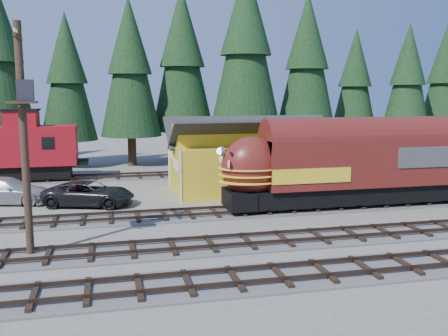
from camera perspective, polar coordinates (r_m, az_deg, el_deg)
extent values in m
plane|color=#6B665B|center=(27.09, 10.21, -6.68)|extent=(120.00, 120.00, 0.00)
cube|color=#4C4947|center=(35.37, 22.63, -3.53)|extent=(68.00, 3.20, 0.08)
cube|color=#38281E|center=(34.76, 23.34, -3.42)|extent=(68.00, 0.08, 0.16)
cube|color=#38281E|center=(35.90, 21.98, -2.98)|extent=(68.00, 0.08, 0.16)
cube|color=#4C4947|center=(42.52, -12.35, -1.09)|extent=(32.00, 3.20, 0.08)
cube|color=#38281E|center=(41.77, -12.34, -0.97)|extent=(32.00, 0.08, 0.16)
cube|color=#38281E|center=(43.19, -12.37, -0.66)|extent=(32.00, 0.08, 0.16)
cube|color=gold|center=(36.40, 3.72, 0.12)|extent=(12.00, 6.00, 3.40)
cube|color=gold|center=(36.12, 3.76, 3.92)|extent=(11.88, 3.30, 1.44)
cube|color=white|center=(34.08, -5.54, 0.36)|extent=(0.06, 2.40, 0.60)
cone|color=black|center=(49.16, -17.52, 9.97)|extent=(5.21, 5.21, 11.88)
cone|color=black|center=(49.09, -10.72, 11.34)|extent=(5.80, 5.80, 13.21)
cone|color=black|center=(51.68, -4.81, 12.31)|extent=(6.35, 6.35, 14.46)
cone|color=black|center=(50.76, 2.51, 13.74)|extent=(7.07, 7.07, 16.10)
cone|color=black|center=(54.06, 9.46, 11.91)|extent=(6.26, 6.26, 14.26)
cone|color=black|center=(58.98, 14.75, 9.62)|extent=(5.10, 5.10, 11.61)
cone|color=black|center=(57.79, 20.25, 9.55)|extent=(5.19, 5.19, 11.82)
cone|color=black|center=(63.98, 23.89, 9.44)|extent=(5.35, 5.35, 12.18)
cube|color=black|center=(32.11, 14.04, -2.80)|extent=(13.83, 2.47, 1.07)
cube|color=maroon|center=(32.14, 15.40, 0.75)|extent=(12.61, 2.91, 2.91)
ellipsoid|color=maroon|center=(29.44, 3.20, 0.16)|extent=(3.69, 2.85, 3.59)
cube|color=#38383A|center=(33.96, 20.75, 1.49)|extent=(3.88, 2.97, 1.26)
sphere|color=white|center=(28.83, -0.46, 1.94)|extent=(0.43, 0.43, 0.43)
cube|color=black|center=(43.05, -23.18, -0.39)|extent=(9.25, 2.38, 1.03)
cube|color=maroon|center=(42.80, -23.34, 2.33)|extent=(10.27, 2.98, 3.08)
cube|color=maroon|center=(42.47, -22.15, 5.28)|extent=(2.47, 2.26, 1.23)
cylinder|color=black|center=(22.90, -21.88, 2.79)|extent=(0.33, 0.33, 10.03)
cube|color=#473321|center=(22.91, -22.51, 13.66)|extent=(0.26, 2.45, 0.16)
cube|color=black|center=(22.80, -22.12, 6.97)|extent=(1.29, 1.29, 0.09)
cube|color=#333338|center=(22.78, -21.77, 8.25)|extent=(0.70, 0.59, 0.89)
imported|color=black|center=(32.55, -15.15, -2.84)|extent=(6.11, 4.12, 1.56)
imported|color=#A8AAB0|center=(34.94, -23.62, -2.39)|extent=(6.17, 3.59, 1.68)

